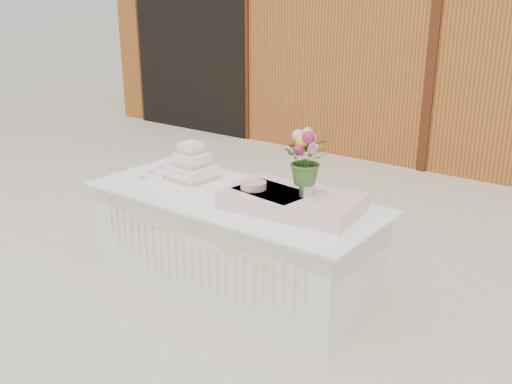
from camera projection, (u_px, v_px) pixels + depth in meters
ground at (234, 284)px, 4.68m from camera, size 80.00×80.00×0.00m
barn at (482, 34)px, 8.64m from camera, size 12.60×4.60×3.30m
cake_table at (233, 241)px, 4.55m from camera, size 2.40×1.00×0.77m
wedding_cake at (192, 167)px, 4.80m from camera, size 0.37×0.37×0.32m
pink_cake_stand at (253, 192)px, 4.22m from camera, size 0.25×0.25×0.18m
satin_runner at (292, 201)px, 4.14m from camera, size 1.04×0.67×0.12m
flower_vase at (307, 187)px, 4.03m from camera, size 0.10×0.10×0.14m
bouquet at (308, 153)px, 3.95m from camera, size 0.41×0.40×0.35m
loose_flowers at (153, 171)px, 5.02m from camera, size 0.30×0.42×0.02m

